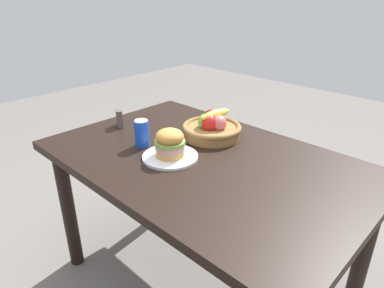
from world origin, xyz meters
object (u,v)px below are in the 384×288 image
plate (170,157)px  sandwich (170,143)px  napkin_holder (119,118)px  fruit_basket (212,127)px  soda_can (142,133)px

plate → sandwich: bearing=0.0°
sandwich → napkin_holder: size_ratio=1.47×
plate → sandwich: sandwich is taller
sandwich → fruit_basket: fruit_basket is taller
fruit_basket → sandwich: bearing=-85.2°
sandwich → fruit_basket: (-0.03, 0.30, -0.02)m
soda_can → napkin_holder: (-0.28, 0.07, -0.02)m
soda_can → fruit_basket: size_ratio=0.43×
sandwich → fruit_basket: bearing=94.8°
sandwich → fruit_basket: size_ratio=0.46×
soda_can → napkin_holder: 0.29m
sandwich → napkin_holder: (-0.47, 0.07, -0.03)m
soda_can → sandwich: bearing=1.3°
sandwich → soda_can: bearing=-178.7°
sandwich → soda_can: (-0.19, -0.00, -0.01)m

